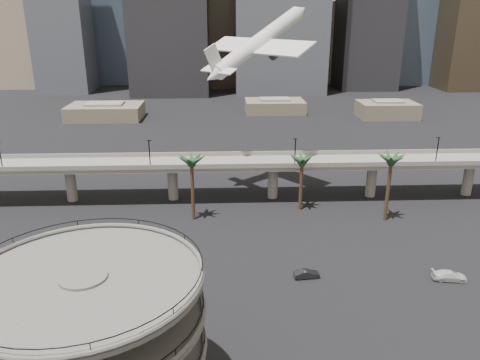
{
  "coord_description": "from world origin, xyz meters",
  "views": [
    {
      "loc": [
        -0.28,
        -41.58,
        38.72
      ],
      "look_at": [
        2.61,
        28.0,
        13.85
      ],
      "focal_mm": 35.0,
      "sensor_mm": 36.0,
      "label": 1
    }
  ],
  "objects_px": {
    "airborne_jet": "(259,43)",
    "car_a": "(162,295)",
    "parking_ramp": "(91,334)",
    "overpass": "(223,167)",
    "car_c": "(450,276)",
    "car_b": "(307,274)"
  },
  "relations": [
    {
      "from": "car_c",
      "to": "overpass",
      "type": "bearing_deg",
      "value": 51.5
    },
    {
      "from": "airborne_jet",
      "to": "car_b",
      "type": "xyz_separation_m",
      "value": [
        4.18,
        -45.73,
        -31.9
      ]
    },
    {
      "from": "parking_ramp",
      "to": "car_b",
      "type": "distance_m",
      "value": 37.13
    },
    {
      "from": "airborne_jet",
      "to": "car_c",
      "type": "bearing_deg",
      "value": -100.79
    },
    {
      "from": "car_a",
      "to": "car_c",
      "type": "distance_m",
      "value": 43.62
    },
    {
      "from": "airborne_jet",
      "to": "car_b",
      "type": "distance_m",
      "value": 55.91
    },
    {
      "from": "airborne_jet",
      "to": "car_a",
      "type": "bearing_deg",
      "value": -148.61
    },
    {
      "from": "car_c",
      "to": "car_b",
      "type": "bearing_deg",
      "value": 93.13
    },
    {
      "from": "parking_ramp",
      "to": "car_b",
      "type": "xyz_separation_m",
      "value": [
        25.67,
        25.2,
        -9.17
      ]
    },
    {
      "from": "overpass",
      "to": "car_b",
      "type": "distance_m",
      "value": 36.71
    },
    {
      "from": "overpass",
      "to": "airborne_jet",
      "type": "height_order",
      "value": "airborne_jet"
    },
    {
      "from": "airborne_jet",
      "to": "overpass",
      "type": "bearing_deg",
      "value": -165.03
    },
    {
      "from": "overpass",
      "to": "car_a",
      "type": "relative_size",
      "value": 26.66
    },
    {
      "from": "car_a",
      "to": "car_b",
      "type": "xyz_separation_m",
      "value": [
        21.67,
        4.99,
        -0.17
      ]
    },
    {
      "from": "parking_ramp",
      "to": "car_c",
      "type": "relative_size",
      "value": 4.3
    },
    {
      "from": "car_b",
      "to": "car_c",
      "type": "distance_m",
      "value": 21.87
    },
    {
      "from": "parking_ramp",
      "to": "overpass",
      "type": "xyz_separation_m",
      "value": [
        13.0,
        59.0,
        -2.5
      ]
    },
    {
      "from": "car_a",
      "to": "car_b",
      "type": "distance_m",
      "value": 22.23
    },
    {
      "from": "parking_ramp",
      "to": "airborne_jet",
      "type": "distance_m",
      "value": 77.52
    },
    {
      "from": "car_a",
      "to": "car_b",
      "type": "bearing_deg",
      "value": -54.45
    },
    {
      "from": "airborne_jet",
      "to": "car_a",
      "type": "xyz_separation_m",
      "value": [
        -17.48,
        -50.71,
        -31.73
      ]
    },
    {
      "from": "overpass",
      "to": "car_a",
      "type": "xyz_separation_m",
      "value": [
        -8.99,
        -38.78,
        -6.51
      ]
    }
  ]
}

